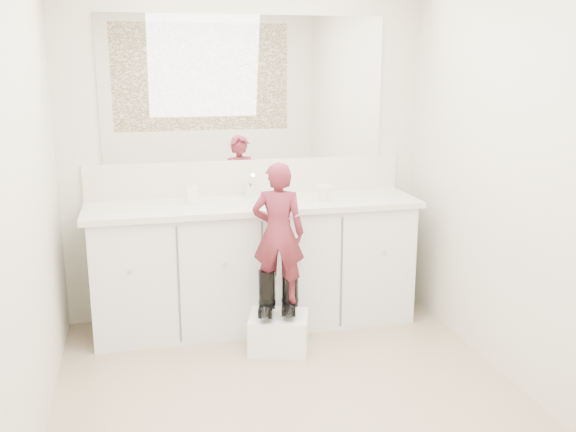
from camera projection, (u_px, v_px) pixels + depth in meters
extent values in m
plane|color=#827555|center=(297.00, 410.00, 3.46)|extent=(3.00, 3.00, 0.00)
plane|color=beige|center=(246.00, 151.00, 4.59)|extent=(2.60, 0.00, 2.60)
plane|color=beige|center=(434.00, 297.00, 1.76)|extent=(2.60, 0.00, 2.60)
plane|color=beige|center=(18.00, 205.00, 2.88)|extent=(0.00, 3.00, 3.00)
plane|color=beige|center=(531.00, 181.00, 3.47)|extent=(0.00, 3.00, 3.00)
cube|color=silver|center=(255.00, 266.00, 4.51)|extent=(2.20, 0.55, 0.85)
cube|color=beige|center=(254.00, 205.00, 4.40)|extent=(2.28, 0.58, 0.04)
cube|color=beige|center=(247.00, 177.00, 4.62)|extent=(2.28, 0.03, 0.25)
cube|color=white|center=(246.00, 89.00, 4.48)|extent=(2.00, 0.02, 1.00)
cube|color=#472819|center=(441.00, 133.00, 1.66)|extent=(2.00, 0.01, 1.20)
cylinder|color=silver|center=(250.00, 190.00, 4.54)|extent=(0.08, 0.08, 0.10)
imported|color=beige|center=(324.00, 193.00, 4.43)|extent=(0.12, 0.12, 0.11)
imported|color=white|center=(192.00, 191.00, 4.33)|extent=(0.08, 0.08, 0.17)
cube|color=white|center=(279.00, 333.00, 4.15)|extent=(0.45, 0.41, 0.24)
imported|color=#A1313E|center=(278.00, 233.00, 4.00)|extent=(0.38, 0.30, 0.90)
cylinder|color=#CB4F99|center=(290.00, 218.00, 3.96)|extent=(0.13, 0.05, 0.06)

